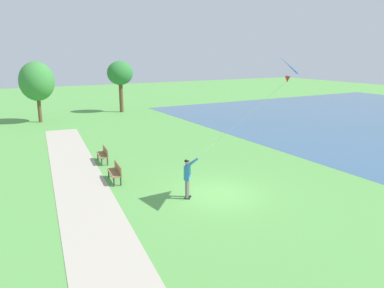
{
  "coord_description": "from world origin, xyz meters",
  "views": [
    {
      "loc": [
        -8.58,
        -12.93,
        6.08
      ],
      "look_at": [
        -0.73,
        1.11,
        2.12
      ],
      "focal_mm": 34.64,
      "sensor_mm": 36.0,
      "label": 1
    }
  ],
  "objects_px": {
    "flying_kite": "(280,70)",
    "tree_lakeside_near": "(120,74)",
    "person_kite_flyer": "(188,175)",
    "park_bench_near_walkway": "(116,171)",
    "tree_horizon_far": "(37,81)",
    "park_bench_far_walkway": "(103,154)"
  },
  "relations": [
    {
      "from": "flying_kite",
      "to": "tree_lakeside_near",
      "type": "distance_m",
      "value": 26.99
    },
    {
      "from": "person_kite_flyer",
      "to": "park_bench_near_walkway",
      "type": "relative_size",
      "value": 1.19
    },
    {
      "from": "flying_kite",
      "to": "tree_horizon_far",
      "type": "relative_size",
      "value": 0.76
    },
    {
      "from": "park_bench_far_walkway",
      "to": "tree_horizon_far",
      "type": "bearing_deg",
      "value": 95.11
    },
    {
      "from": "park_bench_near_walkway",
      "to": "park_bench_far_walkway",
      "type": "bearing_deg",
      "value": 83.37
    },
    {
      "from": "person_kite_flyer",
      "to": "park_bench_near_walkway",
      "type": "distance_m",
      "value": 4.16
    },
    {
      "from": "park_bench_far_walkway",
      "to": "tree_horizon_far",
      "type": "distance_m",
      "value": 15.68
    },
    {
      "from": "person_kite_flyer",
      "to": "flying_kite",
      "type": "distance_m",
      "value": 5.66
    },
    {
      "from": "park_bench_near_walkway",
      "to": "tree_horizon_far",
      "type": "distance_m",
      "value": 19.06
    },
    {
      "from": "park_bench_near_walkway",
      "to": "park_bench_far_walkway",
      "type": "height_order",
      "value": "same"
    },
    {
      "from": "park_bench_near_walkway",
      "to": "park_bench_far_walkway",
      "type": "distance_m",
      "value": 3.5
    },
    {
      "from": "flying_kite",
      "to": "tree_lakeside_near",
      "type": "height_order",
      "value": "flying_kite"
    },
    {
      "from": "park_bench_far_walkway",
      "to": "tree_lakeside_near",
      "type": "bearing_deg",
      "value": 68.15
    },
    {
      "from": "park_bench_near_walkway",
      "to": "tree_lakeside_near",
      "type": "xyz_separation_m",
      "value": [
        7.39,
        20.91,
        3.48
      ]
    },
    {
      "from": "tree_lakeside_near",
      "to": "tree_horizon_far",
      "type": "bearing_deg",
      "value": -165.7
    },
    {
      "from": "park_bench_far_walkway",
      "to": "tree_lakeside_near",
      "type": "relative_size",
      "value": 0.29
    },
    {
      "from": "person_kite_flyer",
      "to": "park_bench_near_walkway",
      "type": "bearing_deg",
      "value": 119.55
    },
    {
      "from": "person_kite_flyer",
      "to": "flying_kite",
      "type": "xyz_separation_m",
      "value": [
        2.71,
        -2.32,
        4.4
      ]
    },
    {
      "from": "person_kite_flyer",
      "to": "flying_kite",
      "type": "bearing_deg",
      "value": -40.58
    },
    {
      "from": "park_bench_near_walkway",
      "to": "tree_lakeside_near",
      "type": "distance_m",
      "value": 22.45
    },
    {
      "from": "tree_horizon_far",
      "to": "tree_lakeside_near",
      "type": "distance_m",
      "value": 8.63
    },
    {
      "from": "tree_horizon_far",
      "to": "person_kite_flyer",
      "type": "bearing_deg",
      "value": -82.37
    }
  ]
}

